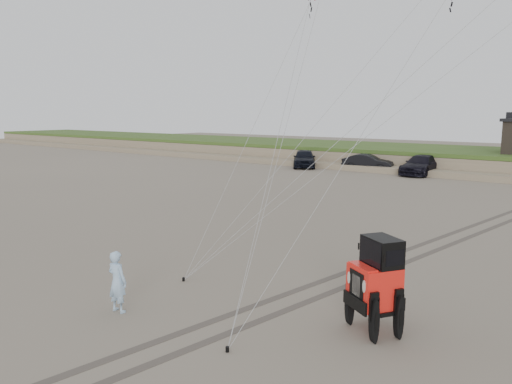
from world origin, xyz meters
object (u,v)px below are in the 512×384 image
truck_c (421,165)px  man (117,282)px  jeep (374,295)px  truck_a (304,158)px  truck_b (368,163)px

truck_c → man: 33.19m
truck_c → jeep: 31.52m
truck_c → man: size_ratio=3.37×
truck_a → jeep: 35.13m
truck_a → man: (14.71, -31.59, -0.03)m
jeep → man: jeep is taller
truck_a → truck_b: (5.85, 1.12, -0.12)m
truck_b → man: 33.89m
truck_a → man: 34.85m
truck_a → jeep: jeep is taller
truck_a → truck_c: 10.58m
truck_b → man: size_ratio=2.70×
truck_c → truck_a: bearing=-174.3°
truck_b → man: man is taller
jeep → man: bearing=-120.3°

